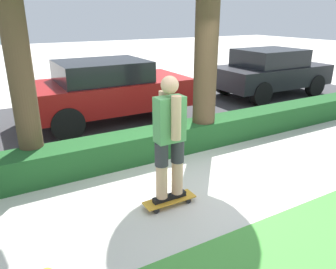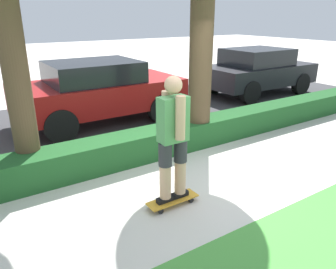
{
  "view_description": "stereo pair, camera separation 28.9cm",
  "coord_description": "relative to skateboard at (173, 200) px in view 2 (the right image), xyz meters",
  "views": [
    {
      "loc": [
        -2.61,
        -3.59,
        2.57
      ],
      "look_at": [
        -0.24,
        0.6,
        0.8
      ],
      "focal_mm": 35.0,
      "sensor_mm": 36.0,
      "label": 1
    },
    {
      "loc": [
        -2.86,
        -3.44,
        2.57
      ],
      "look_at": [
        -0.24,
        0.6,
        0.8
      ],
      "focal_mm": 35.0,
      "sensor_mm": 36.0,
      "label": 2
    }
  ],
  "objects": [
    {
      "name": "ground_plane",
      "position": [
        0.59,
        0.07,
        -0.08
      ],
      "size": [
        60.0,
        60.0,
        0.0
      ],
      "primitive_type": "plane",
      "color": "beige"
    },
    {
      "name": "street_asphalt",
      "position": [
        0.59,
        4.27,
        -0.07
      ],
      "size": [
        18.43,
        5.0,
        0.01
      ],
      "color": "#38383A",
      "rests_on": "ground_plane"
    },
    {
      "name": "hedge_row",
      "position": [
        0.59,
        1.67,
        0.18
      ],
      "size": [
        18.43,
        0.6,
        0.53
      ],
      "color": "#1E5123",
      "rests_on": "ground_plane"
    },
    {
      "name": "skateboard",
      "position": [
        0.0,
        0.0,
        0.0
      ],
      "size": [
        0.76,
        0.24,
        0.1
      ],
      "color": "gold",
      "rests_on": "ground_plane"
    },
    {
      "name": "skater_person",
      "position": [
        0.0,
        0.0,
        0.96
      ],
      "size": [
        0.51,
        0.45,
        1.76
      ],
      "color": "black",
      "rests_on": "skateboard"
    },
    {
      "name": "parked_car_middle",
      "position": [
        0.61,
        4.23,
        0.74
      ],
      "size": [
        4.04,
        2.0,
        1.52
      ],
      "rotation": [
        0.0,
        0.0,
        -0.0
      ],
      "color": "maroon",
      "rests_on": "ground_plane"
    },
    {
      "name": "parked_car_rear",
      "position": [
        6.28,
        4.27,
        0.72
      ],
      "size": [
        3.9,
        1.93,
        1.52
      ],
      "rotation": [
        0.0,
        0.0,
        0.0
      ],
      "color": "black",
      "rests_on": "ground_plane"
    }
  ]
}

